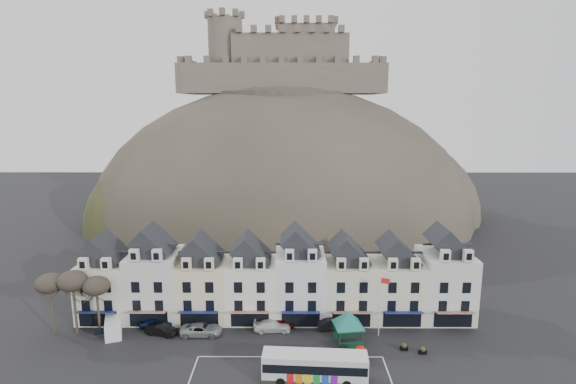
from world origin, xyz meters
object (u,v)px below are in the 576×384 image
object	(u,v)px
car_black	(162,330)
red_buoy	(360,353)
flagpole	(381,302)
car_silver	(201,330)
car_charcoal	(335,323)
bus	(315,366)
car_maroon	(281,324)
bus_shelter	(348,319)
car_white	(272,326)
car_navy	(156,323)
white_van	(113,327)

from	to	relation	value
car_black	red_buoy	bearing A→B (deg)	-87.98
flagpole	car_silver	xyz separation A→B (m)	(-23.17, 0.17, -3.98)
red_buoy	car_charcoal	size ratio (longest dim) A/B	0.39
flagpole	car_black	distance (m)	28.66
bus	car_black	bearing A→B (deg)	157.02
car_silver	car_maroon	xyz separation A→B (m)	(10.40, 1.87, -0.13)
car_silver	car_maroon	bearing A→B (deg)	-82.53
bus_shelter	car_white	bearing A→B (deg)	152.87
car_navy	flagpole	bearing A→B (deg)	-95.63
car_navy	car_white	world-z (taller)	car_navy
car_silver	car_maroon	size ratio (longest dim) A/B	1.46
car_maroon	car_charcoal	distance (m)	7.16
bus_shelter	car_charcoal	world-z (taller)	bus_shelter
car_black	car_white	xyz separation A→B (m)	(14.40, 1.05, 0.02)
white_van	car_silver	bearing A→B (deg)	-20.74
white_van	car_white	size ratio (longest dim) A/B	1.01
white_van	car_silver	xyz separation A→B (m)	(11.53, -0.18, -0.30)
red_buoy	car_black	size ratio (longest dim) A/B	0.44
flagpole	car_navy	world-z (taller)	flagpole
car_maroon	white_van	bearing A→B (deg)	83.26
car_silver	car_maroon	distance (m)	10.57
car_white	red_buoy	bearing A→B (deg)	-126.07
bus_shelter	car_silver	distance (m)	19.14
flagpole	car_maroon	bearing A→B (deg)	170.95
flagpole	car_maroon	xyz separation A→B (m)	(-12.77, 2.04, -4.11)
red_buoy	car_maroon	size ratio (longest dim) A/B	0.52
car_navy	car_silver	distance (m)	6.67
bus	bus_shelter	distance (m)	8.90
car_silver	car_white	xyz separation A→B (m)	(9.20, 1.07, -0.03)
car_black	white_van	bearing A→B (deg)	103.76
car_navy	car_black	world-z (taller)	car_navy
car_charcoal	car_white	bearing A→B (deg)	84.33
car_maroon	red_buoy	bearing A→B (deg)	-140.68
bus	car_navy	distance (m)	23.71
car_maroon	car_charcoal	world-z (taller)	car_charcoal
bus	bus_shelter	size ratio (longest dim) A/B	1.66
red_buoy	white_van	world-z (taller)	white_van
car_black	car_charcoal	distance (m)	22.84
bus	flagpole	xyz separation A→B (m)	(8.92, 9.58, 2.95)
car_black	car_charcoal	world-z (taller)	car_charcoal
white_van	car_charcoal	xyz separation A→B (m)	(29.09, 1.68, -0.25)
red_buoy	car_navy	world-z (taller)	red_buoy
white_van	car_white	bearing A→B (deg)	-17.38
red_buoy	car_silver	bearing A→B (deg)	163.38
car_charcoal	car_maroon	bearing A→B (deg)	78.85
car_black	car_silver	size ratio (longest dim) A/B	0.80
car_charcoal	bus_shelter	bearing A→B (deg)	-174.40
car_maroon	car_charcoal	size ratio (longest dim) A/B	0.75
car_maroon	car_black	bearing A→B (deg)	85.65
white_van	car_maroon	size ratio (longest dim) A/B	1.37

